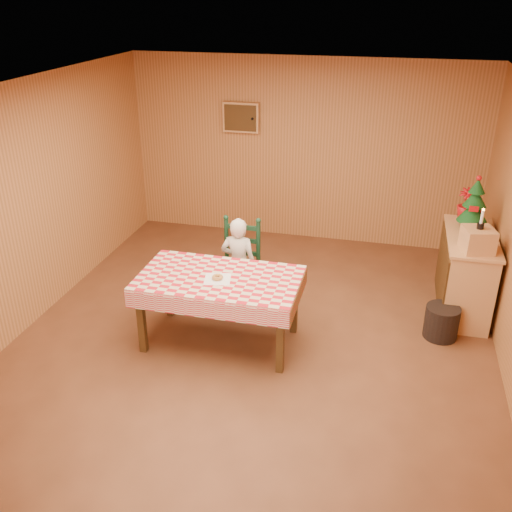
# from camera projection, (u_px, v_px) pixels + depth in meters

# --- Properties ---
(ground) EXTENTS (6.00, 6.00, 0.00)m
(ground) POSITION_uv_depth(u_px,v_px,m) (251.00, 345.00, 6.03)
(ground) COLOR brown
(ground) RESTS_ON ground
(cabin_walls) EXTENTS (5.10, 6.05, 2.65)m
(cabin_walls) POSITION_uv_depth(u_px,v_px,m) (264.00, 163.00, 5.71)
(cabin_walls) COLOR #B1733F
(cabin_walls) RESTS_ON ground
(dining_table) EXTENTS (1.66, 0.96, 0.77)m
(dining_table) POSITION_uv_depth(u_px,v_px,m) (219.00, 284.00, 5.81)
(dining_table) COLOR #452B12
(dining_table) RESTS_ON ground
(ladder_chair) EXTENTS (0.44, 0.40, 1.08)m
(ladder_chair) POSITION_uv_depth(u_px,v_px,m) (240.00, 267.00, 6.58)
(ladder_chair) COLOR black
(ladder_chair) RESTS_ON ground
(seated_child) EXTENTS (0.41, 0.27, 1.12)m
(seated_child) POSITION_uv_depth(u_px,v_px,m) (239.00, 264.00, 6.50)
(seated_child) COLOR silver
(seated_child) RESTS_ON ground
(napkin) EXTENTS (0.31, 0.31, 0.00)m
(napkin) POSITION_uv_depth(u_px,v_px,m) (218.00, 279.00, 5.73)
(napkin) COLOR white
(napkin) RESTS_ON dining_table
(donut) EXTENTS (0.14, 0.14, 0.04)m
(donut) POSITION_uv_depth(u_px,v_px,m) (217.00, 277.00, 5.72)
(donut) COLOR #B37D40
(donut) RESTS_ON napkin
(shelf_unit) EXTENTS (0.54, 1.24, 0.93)m
(shelf_unit) POSITION_uv_depth(u_px,v_px,m) (465.00, 273.00, 6.51)
(shelf_unit) COLOR tan
(shelf_unit) RESTS_ON ground
(crate) EXTENTS (0.36, 0.36, 0.25)m
(crate) POSITION_uv_depth(u_px,v_px,m) (478.00, 240.00, 5.91)
(crate) COLOR tan
(crate) RESTS_ON shelf_unit
(christmas_tree) EXTENTS (0.34, 0.34, 0.62)m
(christmas_tree) POSITION_uv_depth(u_px,v_px,m) (474.00, 204.00, 6.41)
(christmas_tree) COLOR #452B12
(christmas_tree) RESTS_ON shelf_unit
(flower_arrangement) EXTENTS (0.23, 0.23, 0.36)m
(flower_arrangement) POSITION_uv_depth(u_px,v_px,m) (466.00, 203.00, 6.73)
(flower_arrangement) COLOR #B01014
(flower_arrangement) RESTS_ON shelf_unit
(candle_set) EXTENTS (0.07, 0.07, 0.22)m
(candle_set) POSITION_uv_depth(u_px,v_px,m) (481.00, 223.00, 5.83)
(candle_set) COLOR black
(candle_set) RESTS_ON crate
(storage_bin) EXTENTS (0.43, 0.43, 0.36)m
(storage_bin) POSITION_uv_depth(u_px,v_px,m) (442.00, 322.00, 6.10)
(storage_bin) COLOR black
(storage_bin) RESTS_ON ground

